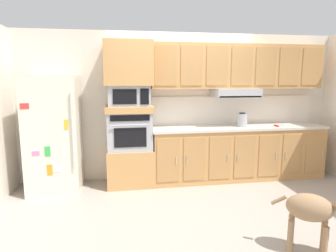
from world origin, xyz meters
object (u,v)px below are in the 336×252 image
at_px(refrigerator, 54,135).
at_px(built_in_oven, 130,130).
at_px(electric_kettle, 242,120).
at_px(microwave, 129,96).
at_px(screwdriver, 277,126).
at_px(dog, 318,210).

xyz_separation_m(refrigerator, built_in_oven, (1.15, 0.07, 0.02)).
bearing_deg(electric_kettle, refrigerator, -179.62).
relative_size(microwave, electric_kettle, 2.68).
bearing_deg(refrigerator, electric_kettle, 0.38).
height_order(refrigerator, screwdriver, refrigerator).
bearing_deg(dog, refrigerator, 176.07).
xyz_separation_m(built_in_oven, microwave, (0.00, -0.00, 0.56)).
bearing_deg(refrigerator, screwdriver, -1.05).
relative_size(screwdriver, dog, 0.19).
bearing_deg(built_in_oven, electric_kettle, -1.43).
bearing_deg(refrigerator, dog, -37.54).
relative_size(electric_kettle, dog, 0.32).
xyz_separation_m(screwdriver, dog, (-0.76, -2.16, -0.48)).
distance_m(built_in_oven, electric_kettle, 1.90).
xyz_separation_m(built_in_oven, screwdriver, (2.49, -0.13, 0.03)).
height_order(microwave, electric_kettle, microwave).
relative_size(refrigerator, screwdriver, 12.20).
relative_size(refrigerator, dog, 2.37).
relative_size(built_in_oven, microwave, 1.09).
bearing_deg(dog, electric_kettle, 119.56).
bearing_deg(screwdriver, built_in_oven, 176.90).
height_order(microwave, dog, microwave).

